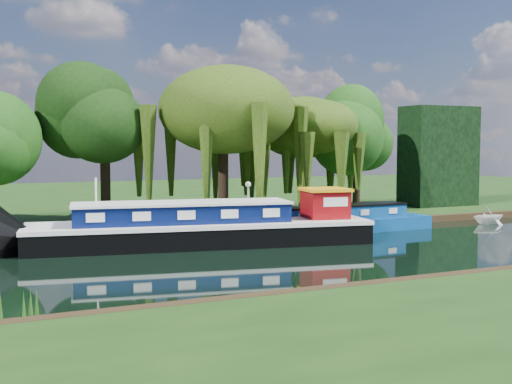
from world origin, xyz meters
name	(u,v)px	position (x,y,z in m)	size (l,w,h in m)	color
ground	(325,253)	(0.00, 0.00, 0.00)	(120.00, 120.00, 0.00)	black
far_bank	(145,198)	(0.00, 34.00, 0.23)	(120.00, 52.00, 0.45)	black
dutch_barge	(204,227)	(-4.54, 5.01, 0.95)	(18.65, 7.23, 3.84)	black
narrowboat	(342,222)	(4.83, 6.09, 0.66)	(12.72, 2.79, 1.84)	navy
white_cruiser	(488,224)	(16.25, 5.63, 0.00)	(2.16, 2.50, 1.32)	silver
willow_left	(223,113)	(-0.26, 12.92, 7.48)	(8.08, 8.08, 9.68)	black
willow_right	(304,136)	(5.92, 12.97, 5.96)	(6.20, 6.20, 7.55)	black
tree_far_mid	(104,122)	(-7.72, 15.02, 6.85)	(5.68, 5.68, 9.29)	black
tree_far_right	(357,137)	(10.51, 13.06, 5.96)	(4.89, 4.89, 8.00)	black
conifer_hedge	(438,156)	(19.00, 14.00, 4.45)	(6.00, 3.00, 8.00)	black
lamppost	(248,191)	(0.50, 10.50, 2.42)	(0.36, 0.36, 2.56)	silver
mooring_posts	(247,217)	(-0.50, 8.40, 0.95)	(19.16, 0.16, 1.00)	silver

